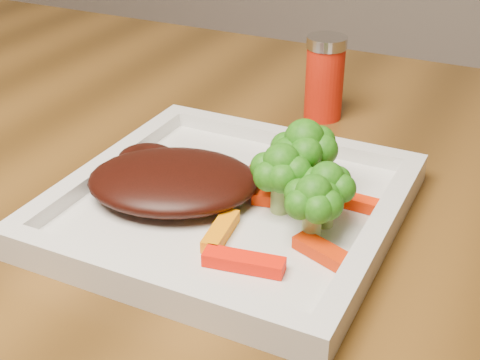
% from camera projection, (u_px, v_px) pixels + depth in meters
% --- Properties ---
extents(plate, '(0.27, 0.27, 0.01)m').
position_uv_depth(plate, '(229.00, 209.00, 0.56)').
color(plate, silver).
rests_on(plate, dining_table).
extents(steak, '(0.18, 0.16, 0.03)m').
position_uv_depth(steak, '(173.00, 181.00, 0.56)').
color(steak, black).
rests_on(steak, plate).
extents(broccoli_0, '(0.07, 0.07, 0.07)m').
position_uv_depth(broccoli_0, '(304.00, 156.00, 0.56)').
color(broccoli_0, '#177A14').
rests_on(broccoli_0, plate).
extents(broccoli_1, '(0.07, 0.07, 0.06)m').
position_uv_depth(broccoli_1, '(327.00, 189.00, 0.52)').
color(broccoli_1, '#1C7513').
rests_on(broccoli_1, plate).
extents(broccoli_2, '(0.06, 0.06, 0.06)m').
position_uv_depth(broccoli_2, '(313.00, 207.00, 0.50)').
color(broccoli_2, '#116912').
rests_on(broccoli_2, plate).
extents(broccoli_3, '(0.07, 0.07, 0.06)m').
position_uv_depth(broccoli_3, '(281.00, 178.00, 0.54)').
color(broccoli_3, '#326F12').
rests_on(broccoli_3, plate).
extents(carrot_0, '(0.06, 0.03, 0.01)m').
position_uv_depth(carrot_0, '(244.00, 262.00, 0.48)').
color(carrot_0, '#FF1704').
rests_on(carrot_0, plate).
extents(carrot_1, '(0.06, 0.04, 0.01)m').
position_uv_depth(carrot_1, '(328.00, 255.00, 0.49)').
color(carrot_1, red).
rests_on(carrot_1, plate).
extents(carrot_2, '(0.02, 0.05, 0.01)m').
position_uv_depth(carrot_2, '(221.00, 231.00, 0.51)').
color(carrot_2, orange).
rests_on(carrot_2, plate).
extents(carrot_3, '(0.05, 0.01, 0.01)m').
position_uv_depth(carrot_3, '(362.00, 204.00, 0.55)').
color(carrot_3, '#FE2B04').
rests_on(carrot_3, plate).
extents(carrot_4, '(0.04, 0.05, 0.01)m').
position_uv_depth(carrot_4, '(277.00, 168.00, 0.60)').
color(carrot_4, red).
rests_on(carrot_4, plate).
extents(carrot_6, '(0.06, 0.03, 0.01)m').
position_uv_depth(carrot_6, '(289.00, 200.00, 0.56)').
color(carrot_6, red).
rests_on(carrot_6, plate).
extents(spice_shaker, '(0.04, 0.04, 0.09)m').
position_uv_depth(spice_shaker, '(325.00, 78.00, 0.72)').
color(spice_shaker, red).
rests_on(spice_shaker, dining_table).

